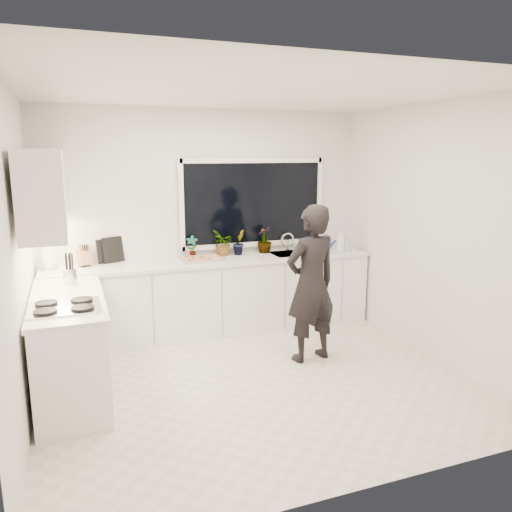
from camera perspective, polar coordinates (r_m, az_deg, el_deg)
name	(u,v)px	position (r m, az deg, el deg)	size (l,w,h in m)	color
floor	(257,381)	(5.01, 0.10, -14.12)	(4.00, 3.50, 0.02)	beige
wall_back	(207,220)	(6.24, -5.61, 4.07)	(4.00, 0.02, 2.70)	white
wall_left	(16,260)	(4.32, -25.72, -0.43)	(0.02, 3.50, 2.70)	white
wall_right	(435,232)	(5.61, 19.74, 2.58)	(0.02, 3.50, 2.70)	white
ceiling	(257,89)	(4.54, 0.12, 18.52)	(4.00, 3.50, 0.02)	white
window	(253,203)	(6.36, -0.31, 6.09)	(1.80, 0.02, 1.00)	black
base_cabinets_back	(215,297)	(6.14, -4.68, -4.74)	(3.92, 0.58, 0.88)	white
base_cabinets_left	(71,348)	(4.89, -20.40, -9.82)	(0.58, 1.60, 0.88)	white
countertop_back	(215,261)	(6.01, -4.73, -0.55)	(3.94, 0.62, 0.04)	silver
countertop_left	(67,299)	(4.74, -20.79, -4.63)	(0.62, 1.60, 0.04)	silver
upper_cabinets	(45,189)	(4.93, -23.00, 7.05)	(0.34, 2.10, 0.70)	white
sink	(294,257)	(6.39, 4.35, -0.10)	(0.58, 0.42, 0.14)	silver
faucet	(288,242)	(6.53, 3.63, 1.61)	(0.03, 0.03, 0.22)	silver
stovetop	(64,307)	(4.40, -21.08, -5.43)	(0.56, 0.48, 0.03)	black
person	(311,284)	(5.24, 6.32, -3.18)	(0.61, 0.40, 1.67)	black
pizza_tray	(201,259)	(5.94, -6.25, -0.38)	(0.49, 0.36, 0.03)	silver
pizza	(201,258)	(5.94, -6.26, -0.22)	(0.45, 0.32, 0.01)	red
watering_can	(326,243)	(6.74, 7.97, 1.45)	(0.14, 0.14, 0.13)	#1244AB
paper_towel_roll	(48,258)	(5.88, -22.67, -0.21)	(0.11, 0.11, 0.26)	white
knife_block	(84,257)	(5.92, -19.03, -0.06)	(0.13, 0.10, 0.22)	#925E44
utensil_crock	(70,276)	(5.15, -20.48, -2.19)	(0.13, 0.13, 0.16)	#B2B2B6
picture_frame_large	(106,251)	(6.02, -16.75, 0.56)	(0.22, 0.02, 0.28)	black
picture_frame_small	(113,250)	(6.03, -16.03, 0.71)	(0.25, 0.02, 0.30)	black
herb_plants	(234,242)	(6.22, -2.51, 1.57)	(1.15, 0.32, 0.33)	#26662D
soap_bottles	(343,241)	(6.50, 9.88, 1.67)	(0.22, 0.15, 0.31)	#D8BF66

